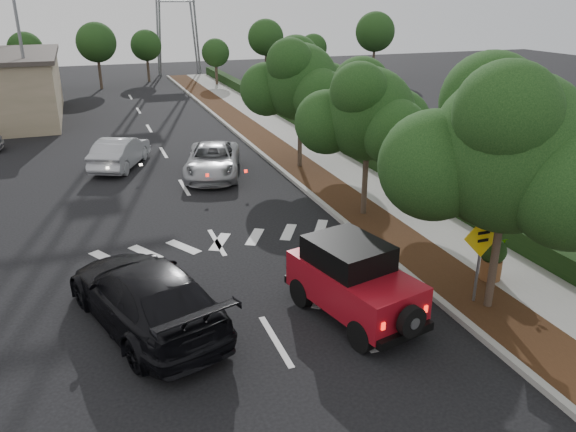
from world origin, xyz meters
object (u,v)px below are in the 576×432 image
black_suv_oncoming (145,295)px  speed_hump_sign (481,247)px  silver_suv_ahead (213,160)px  red_jeep (350,279)px

black_suv_oncoming → speed_hump_sign: 8.40m
speed_hump_sign → silver_suv_ahead: bearing=106.0°
red_jeep → silver_suv_ahead: size_ratio=0.81×
black_suv_oncoming → speed_hump_sign: (8.12, -1.96, 0.84)m
red_jeep → black_suv_oncoming: red_jeep is taller
red_jeep → speed_hump_sign: 3.42m
silver_suv_ahead → black_suv_oncoming: 12.29m
red_jeep → speed_hump_sign: speed_hump_sign is taller
red_jeep → black_suv_oncoming: (-4.84, 1.25, -0.19)m
red_jeep → black_suv_oncoming: size_ratio=0.71×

